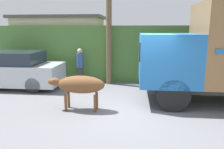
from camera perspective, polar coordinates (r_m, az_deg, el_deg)
ground_plane at (r=7.30m, az=5.73°, el=-9.16°), size 60.00×60.00×0.00m
hillside_embankment at (r=13.88m, az=5.99°, el=6.73°), size 32.00×6.48×2.76m
building_backdrop at (r=12.89m, az=-13.28°, el=7.37°), size 4.95×2.70×3.31m
brown_cow at (r=7.11m, az=-8.45°, el=-2.71°), size 1.87×0.58×1.14m
parked_suv at (r=10.78m, az=-24.79°, el=1.03°), size 4.50×1.80×1.63m
pedestrian_on_hill at (r=10.56m, az=-8.33°, el=2.66°), size 0.34×0.34×1.70m
utility_pole at (r=10.31m, az=-0.82°, el=13.71°), size 0.90×0.26×5.68m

